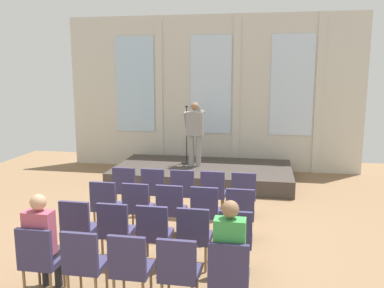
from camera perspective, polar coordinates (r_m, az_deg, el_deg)
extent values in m
plane|color=#846647|center=(7.28, -2.78, -12.56)|extent=(13.10, 13.10, 0.00)
cube|color=beige|center=(11.70, 2.70, 7.11)|extent=(8.41, 0.10, 4.38)
cube|color=silver|center=(12.13, -8.01, 8.30)|extent=(1.16, 0.04, 2.76)
cube|color=beige|center=(11.93, -4.62, 7.15)|extent=(0.20, 0.08, 4.38)
cube|color=silver|center=(11.63, 2.67, 8.31)|extent=(1.16, 0.04, 2.76)
cube|color=beige|center=(11.57, 6.27, 7.03)|extent=(0.20, 0.08, 4.38)
cube|color=silver|center=(11.55, 13.89, 8.02)|extent=(1.16, 0.04, 2.76)
cube|color=beige|center=(11.63, 17.44, 6.64)|extent=(0.20, 0.08, 4.38)
cube|color=#3F3833|center=(10.53, 1.54, -4.22)|extent=(4.50, 2.39, 0.39)
cylinder|color=gray|center=(10.44, -0.09, -0.96)|extent=(0.14, 0.14, 0.81)
cylinder|color=gray|center=(10.41, 0.89, -0.99)|extent=(0.14, 0.14, 0.81)
cube|color=gray|center=(10.31, 0.40, 2.88)|extent=(0.42, 0.22, 0.61)
cube|color=#26663F|center=(10.41, 0.51, 3.35)|extent=(0.06, 0.01, 0.36)
sphere|color=#8C6647|center=(10.27, 0.42, 5.30)|extent=(0.21, 0.21, 0.21)
cylinder|color=gray|center=(10.42, -0.82, 3.41)|extent=(0.09, 0.28, 0.45)
cylinder|color=gray|center=(10.38, 1.30, 4.59)|extent=(0.15, 0.36, 0.15)
cylinder|color=gray|center=(10.52, 1.09, 4.76)|extent=(0.11, 0.34, 0.15)
sphere|color=#8C6647|center=(10.80, 0.69, 5.08)|extent=(0.10, 0.10, 0.10)
cylinder|color=black|center=(10.80, -0.75, -2.68)|extent=(0.28, 0.28, 0.03)
cylinder|color=black|center=(10.66, -0.76, 1.19)|extent=(0.02, 0.02, 1.45)
sphere|color=#262626|center=(10.57, -0.77, 5.29)|extent=(0.07, 0.07, 0.07)
cylinder|color=olive|center=(8.58, -7.52, -7.64)|extent=(0.04, 0.04, 0.40)
cylinder|color=olive|center=(8.70, -9.80, -7.47)|extent=(0.04, 0.04, 0.40)
cylinder|color=olive|center=(8.28, -8.23, -8.34)|extent=(0.04, 0.04, 0.40)
cylinder|color=olive|center=(8.39, -10.59, -8.14)|extent=(0.04, 0.04, 0.40)
cube|color=#383356|center=(8.41, -9.08, -6.34)|extent=(0.46, 0.44, 0.08)
cube|color=#383356|center=(8.17, -9.57, -4.89)|extent=(0.46, 0.06, 0.46)
cylinder|color=olive|center=(8.43, -3.65, -7.91)|extent=(0.04, 0.04, 0.40)
cylinder|color=olive|center=(8.52, -6.02, -7.75)|extent=(0.04, 0.04, 0.40)
cylinder|color=olive|center=(8.12, -4.23, -8.64)|extent=(0.04, 0.04, 0.40)
cylinder|color=olive|center=(8.21, -6.69, -8.46)|extent=(0.04, 0.04, 0.40)
cube|color=#383356|center=(8.24, -5.17, -6.60)|extent=(0.46, 0.44, 0.08)
cube|color=#383356|center=(7.99, -5.56, -5.13)|extent=(0.46, 0.06, 0.46)
cylinder|color=olive|center=(8.31, 0.35, -8.15)|extent=(0.04, 0.04, 0.40)
cylinder|color=olive|center=(8.38, -2.10, -8.01)|extent=(0.04, 0.04, 0.40)
cylinder|color=olive|center=(8.00, -0.07, -8.90)|extent=(0.04, 0.04, 0.40)
cylinder|color=olive|center=(8.06, -2.62, -8.75)|extent=(0.04, 0.04, 0.40)
cube|color=#383356|center=(8.11, -1.12, -6.84)|extent=(0.46, 0.44, 0.08)
cube|color=#383356|center=(7.86, -1.40, -5.35)|extent=(0.46, 0.06, 0.46)
cylinder|color=olive|center=(8.24, 4.45, -8.35)|extent=(0.04, 0.04, 0.40)
cylinder|color=olive|center=(8.28, 1.94, -8.23)|extent=(0.04, 0.04, 0.40)
cylinder|color=olive|center=(7.92, 4.19, -9.13)|extent=(0.04, 0.04, 0.40)
cylinder|color=olive|center=(7.96, 1.59, -9.00)|extent=(0.04, 0.04, 0.40)
cube|color=#383356|center=(8.02, 3.06, -7.05)|extent=(0.46, 0.44, 0.08)
cube|color=#383356|center=(7.76, 2.90, -5.56)|extent=(0.46, 0.06, 0.46)
cylinder|color=olive|center=(8.20, 8.60, -8.52)|extent=(0.04, 0.04, 0.40)
cylinder|color=olive|center=(8.22, 6.07, -8.42)|extent=(0.04, 0.04, 0.40)
cylinder|color=olive|center=(7.88, 8.53, -9.30)|extent=(0.04, 0.04, 0.40)
cylinder|color=olive|center=(7.90, 5.88, -9.20)|extent=(0.04, 0.04, 0.40)
cube|color=#383356|center=(7.97, 7.31, -7.23)|extent=(0.46, 0.44, 0.08)
cube|color=#383356|center=(7.72, 7.28, -5.73)|extent=(0.46, 0.06, 0.46)
cylinder|color=olive|center=(7.63, -9.99, -10.03)|extent=(0.04, 0.04, 0.40)
cylinder|color=olive|center=(7.75, -12.52, -9.78)|extent=(0.04, 0.04, 0.40)
cylinder|color=olive|center=(7.33, -10.91, -10.91)|extent=(0.04, 0.04, 0.40)
cylinder|color=olive|center=(7.46, -13.54, -10.63)|extent=(0.04, 0.04, 0.40)
cube|color=#383356|center=(7.46, -11.81, -8.60)|extent=(0.46, 0.44, 0.08)
cube|color=#383356|center=(7.21, -12.45, -7.03)|extent=(0.46, 0.06, 0.46)
cylinder|color=olive|center=(7.45, -5.65, -10.41)|extent=(0.04, 0.04, 0.40)
cylinder|color=olive|center=(7.55, -8.32, -10.18)|extent=(0.04, 0.04, 0.40)
cylinder|color=olive|center=(7.15, -6.40, -11.34)|extent=(0.04, 0.04, 0.40)
cylinder|color=olive|center=(7.25, -9.18, -11.08)|extent=(0.04, 0.04, 0.40)
cube|color=#383356|center=(7.27, -7.43, -8.98)|extent=(0.46, 0.44, 0.08)
cube|color=#383356|center=(7.01, -7.95, -7.39)|extent=(0.46, 0.06, 0.46)
cylinder|color=olive|center=(7.32, -1.11, -10.75)|extent=(0.04, 0.04, 0.40)
cylinder|color=olive|center=(7.39, -3.89, -10.55)|extent=(0.04, 0.04, 0.40)
cylinder|color=olive|center=(7.01, -1.67, -11.72)|extent=(0.04, 0.04, 0.40)
cylinder|color=olive|center=(7.09, -4.57, -11.50)|extent=(0.04, 0.04, 0.40)
cube|color=#383356|center=(7.12, -2.83, -9.32)|extent=(0.46, 0.44, 0.08)
cube|color=#383356|center=(6.86, -3.21, -7.71)|extent=(0.46, 0.06, 0.46)
cylinder|color=olive|center=(7.23, 3.57, -11.02)|extent=(0.04, 0.04, 0.40)
cylinder|color=olive|center=(7.28, 0.70, -10.86)|extent=(0.04, 0.04, 0.40)
cylinder|color=olive|center=(6.92, 3.24, -12.03)|extent=(0.04, 0.04, 0.40)
cylinder|color=olive|center=(6.97, 0.23, -11.85)|extent=(0.04, 0.04, 0.40)
cube|color=#383356|center=(7.01, 1.95, -9.61)|extent=(0.46, 0.44, 0.08)
cube|color=#383356|center=(6.75, 1.73, -7.99)|extent=(0.46, 0.06, 0.46)
cylinder|color=olive|center=(7.20, 8.34, -11.23)|extent=(0.04, 0.04, 0.40)
cylinder|color=olive|center=(7.21, 5.43, -11.11)|extent=(0.04, 0.04, 0.40)
cylinder|color=olive|center=(6.88, 8.24, -12.26)|extent=(0.04, 0.04, 0.40)
cylinder|color=olive|center=(6.90, 5.18, -12.13)|extent=(0.04, 0.04, 0.40)
cube|color=#383356|center=(6.96, 6.84, -9.84)|extent=(0.46, 0.44, 0.08)
cube|color=#383356|center=(6.69, 6.79, -8.22)|extent=(0.46, 0.06, 0.46)
cylinder|color=olive|center=(6.70, -13.21, -13.06)|extent=(0.04, 0.04, 0.40)
cylinder|color=olive|center=(6.85, -16.05, -12.68)|extent=(0.04, 0.04, 0.40)
cylinder|color=olive|center=(6.42, -14.44, -14.19)|extent=(0.04, 0.04, 0.40)
cylinder|color=olive|center=(6.57, -17.38, -13.75)|extent=(0.04, 0.04, 0.40)
cube|color=#383356|center=(6.54, -15.37, -11.48)|extent=(0.46, 0.44, 0.08)
cube|color=#383356|center=(6.29, -16.24, -9.79)|extent=(0.46, 0.06, 0.46)
cylinder|color=olive|center=(6.50, -8.28, -13.63)|extent=(0.04, 0.04, 0.40)
cylinder|color=olive|center=(6.62, -11.32, -13.29)|extent=(0.04, 0.04, 0.40)
cylinder|color=olive|center=(6.21, -9.31, -14.85)|extent=(0.04, 0.04, 0.40)
cylinder|color=olive|center=(6.33, -12.48, -14.45)|extent=(0.04, 0.04, 0.40)
cube|color=#383356|center=(6.32, -10.42, -12.06)|extent=(0.46, 0.44, 0.08)
cube|color=#383356|center=(6.06, -11.14, -10.34)|extent=(0.46, 0.06, 0.46)
cylinder|color=olive|center=(6.35, -3.06, -14.13)|extent=(0.04, 0.04, 0.40)
cylinder|color=olive|center=(6.44, -6.28, -13.84)|extent=(0.04, 0.04, 0.40)
cylinder|color=olive|center=(6.05, -3.83, -15.43)|extent=(0.04, 0.04, 0.40)
cylinder|color=olive|center=(6.14, -7.20, -15.09)|extent=(0.04, 0.04, 0.40)
cube|color=#383356|center=(6.15, -5.13, -12.58)|extent=(0.46, 0.44, 0.08)
cube|color=#383356|center=(5.88, -5.67, -10.85)|extent=(0.46, 0.06, 0.46)
cylinder|color=olive|center=(6.25, 2.39, -14.54)|extent=(0.04, 0.04, 0.40)
cylinder|color=olive|center=(6.31, -0.95, -14.30)|extent=(0.04, 0.04, 0.40)
cylinder|color=olive|center=(5.95, 1.93, -15.89)|extent=(0.04, 0.04, 0.40)
cylinder|color=olive|center=(6.01, -1.61, -15.62)|extent=(0.04, 0.04, 0.40)
cube|color=#383356|center=(6.03, 0.44, -13.01)|extent=(0.46, 0.44, 0.08)
cube|color=#383356|center=(5.75, 0.12, -11.28)|extent=(0.46, 0.06, 0.46)
cylinder|color=olive|center=(6.21, 7.99, -14.82)|extent=(0.04, 0.04, 0.40)
cylinder|color=olive|center=(6.23, 4.56, -14.66)|extent=(0.04, 0.04, 0.40)
cylinder|color=olive|center=(5.90, 7.85, -16.20)|extent=(0.04, 0.04, 0.40)
cylinder|color=olive|center=(5.92, 4.23, -16.03)|extent=(0.04, 0.04, 0.40)
cube|color=#383356|center=(5.96, 6.20, -13.34)|extent=(0.46, 0.44, 0.08)
cube|color=#383356|center=(5.69, 6.11, -11.60)|extent=(0.46, 0.06, 0.46)
cylinder|color=olive|center=(5.83, -17.55, -16.96)|extent=(0.04, 0.04, 0.40)
cylinder|color=olive|center=(6.00, -20.73, -16.36)|extent=(0.04, 0.04, 0.40)
cylinder|color=olive|center=(5.57, -19.25, -18.42)|extent=(0.04, 0.04, 0.40)
cylinder|color=olive|center=(5.74, -22.54, -17.73)|extent=(0.04, 0.04, 0.40)
cube|color=#383356|center=(5.68, -20.17, -15.20)|extent=(0.46, 0.44, 0.08)
cube|color=#383356|center=(5.42, -21.38, -13.39)|extent=(0.46, 0.06, 0.46)
cylinder|color=#2D2D33|center=(5.95, -19.91, -16.30)|extent=(0.10, 0.10, 0.44)
cylinder|color=#2D2D33|center=(5.87, -18.32, -16.59)|extent=(0.10, 0.10, 0.44)
cube|color=#2D2D33|center=(5.70, -19.90, -14.42)|extent=(0.34, 0.36, 0.12)
cube|color=#B24C66|center=(5.48, -20.70, -11.61)|extent=(0.36, 0.20, 0.56)
sphere|color=tan|center=(5.37, -20.85, -7.66)|extent=(0.20, 0.20, 0.20)
cylinder|color=olive|center=(5.60, -11.91, -17.88)|extent=(0.04, 0.04, 0.40)
cylinder|color=olive|center=(5.74, -15.41, -17.32)|extent=(0.04, 0.04, 0.40)
cylinder|color=olive|center=(5.47, -17.02, -18.85)|extent=(0.04, 0.04, 0.40)
cube|color=#383356|center=(5.42, -14.54, -16.14)|extent=(0.46, 0.44, 0.08)
cube|color=#383356|center=(5.15, -15.59, -14.32)|extent=(0.46, 0.06, 0.46)
cylinder|color=olive|center=(5.43, -5.79, -18.68)|extent=(0.04, 0.04, 0.40)
cylinder|color=olive|center=(5.53, -9.58, -18.21)|extent=(0.04, 0.04, 0.40)
cube|color=#383356|center=(5.22, -8.37, -17.00)|extent=(0.46, 0.44, 0.08)
cube|color=#383356|center=(4.94, -9.17, -15.18)|extent=(0.46, 0.06, 0.46)
cylinder|color=olive|center=(5.31, 0.72, -19.32)|extent=(0.04, 0.04, 0.40)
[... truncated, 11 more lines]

